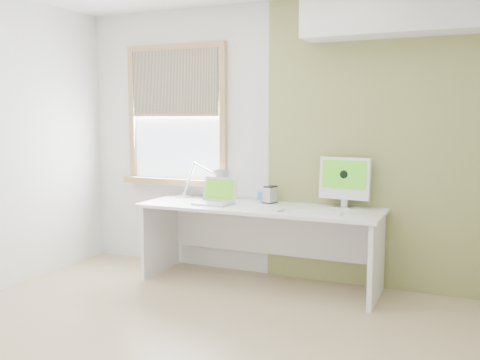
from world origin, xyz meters
The scene contains 12 objects.
room centered at (0.00, 0.00, 1.30)m, with size 4.04×3.54×2.64m.
accent_wall centered at (1.00, 1.74, 1.30)m, with size 2.00×0.02×2.60m, color #8A9350.
soffit centered at (1.20, 1.57, 2.40)m, with size 1.60×0.40×0.42m, color white.
window centered at (-1.00, 1.71, 1.54)m, with size 1.20×0.14×1.42m.
desk centered at (0.05, 1.44, 0.53)m, with size 2.20×0.70×0.73m.
desk_lamp centered at (-0.49, 1.53, 0.92)m, with size 0.63×0.27×0.36m.
laptop centered at (-0.37, 1.35, 0.79)m, with size 0.36×0.30×0.24m.
phone_dock centered at (-0.01, 1.54, 0.76)m, with size 0.07×0.07×0.12m.
external_drive centered at (0.08, 1.58, 0.81)m, with size 0.11×0.14×0.16m.
imac centered at (0.76, 1.61, 0.98)m, with size 0.46×0.16×0.45m.
keyboard centered at (0.62, 1.24, 0.74)m, with size 0.43×0.15×0.02m.
mouse centered at (0.31, 1.21, 0.75)m, with size 0.06×0.11×0.03m, color white.
Camera 1 is at (1.78, -3.04, 1.52)m, focal length 39.91 mm.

